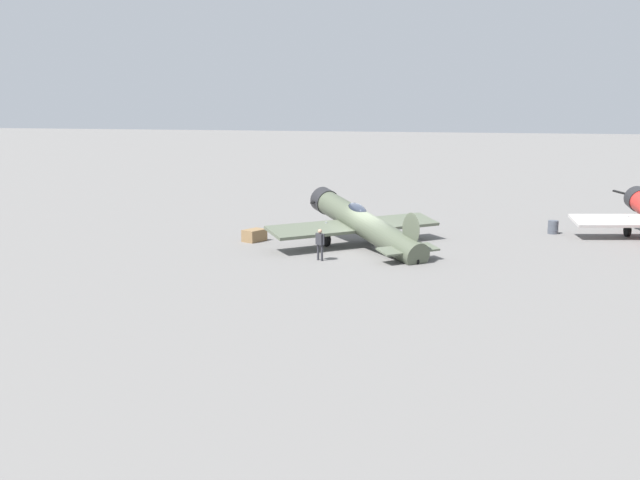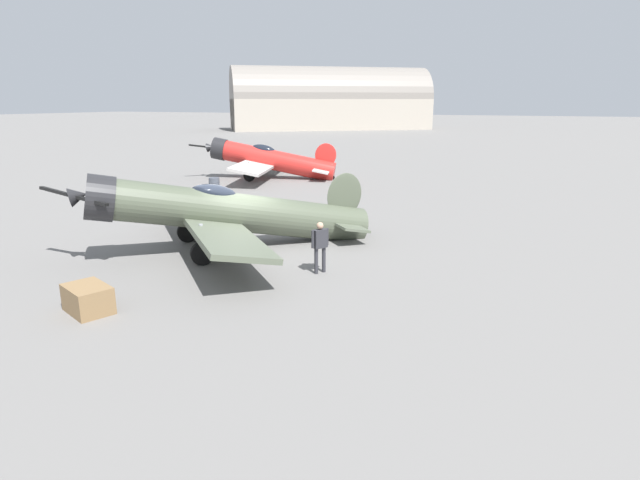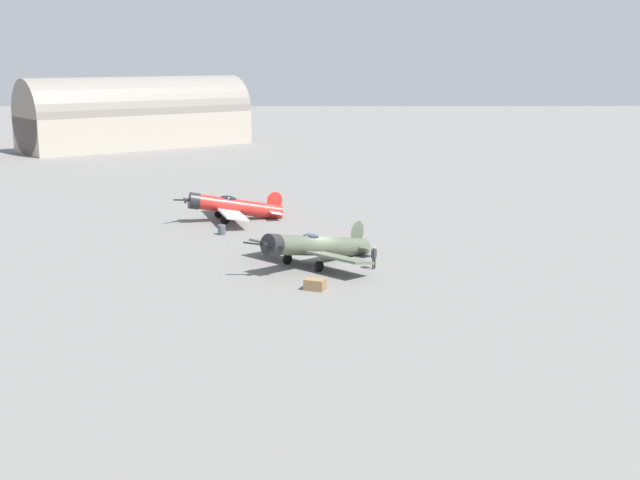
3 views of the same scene
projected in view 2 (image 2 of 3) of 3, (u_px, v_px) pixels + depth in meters
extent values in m
plane|color=slate|center=(243.00, 247.00, 19.96)|extent=(400.00, 400.00, 0.00)
cylinder|color=#4C5442|center=(242.00, 213.00, 19.61)|extent=(8.07, 8.34, 3.26)
cylinder|color=#232326|center=(100.00, 198.00, 17.60)|extent=(1.93, 1.92, 1.69)
cone|color=#232326|center=(78.00, 196.00, 17.33)|extent=(0.92, 0.92, 0.74)
cube|color=black|center=(73.00, 196.00, 17.27)|extent=(2.89, 0.21, 0.50)
ellipsoid|color=black|center=(214.00, 194.00, 19.04)|extent=(1.79, 1.82, 0.98)
cube|color=#565E4C|center=(210.00, 220.00, 19.21)|extent=(9.24, 8.97, 0.56)
ellipsoid|color=#4C5442|center=(344.00, 195.00, 21.07)|extent=(1.33, 1.39, 2.04)
cube|color=#565E4C|center=(340.00, 222.00, 21.28)|extent=(3.22, 3.15, 0.30)
cylinder|color=#999BA0|center=(201.00, 239.00, 17.61)|extent=(0.14, 0.14, 1.03)
cylinder|color=black|center=(202.00, 254.00, 17.74)|extent=(0.70, 0.72, 0.80)
cylinder|color=#999BA0|center=(187.00, 219.00, 20.50)|extent=(0.14, 0.14, 1.03)
cylinder|color=black|center=(188.00, 232.00, 20.63)|extent=(0.70, 0.72, 0.80)
cylinder|color=black|center=(357.00, 232.00, 21.70)|extent=(0.27, 0.27, 0.28)
cylinder|color=red|center=(276.00, 161.00, 37.37)|extent=(8.70, 3.87, 2.99)
cylinder|color=#232326|center=(220.00, 149.00, 37.66)|extent=(1.56, 1.80, 1.67)
cone|color=#232326|center=(211.00, 147.00, 37.70)|extent=(0.82, 0.80, 0.73)
cube|color=black|center=(209.00, 147.00, 37.72)|extent=(1.82, 2.47, 0.55)
ellipsoid|color=black|center=(264.00, 150.00, 37.28)|extent=(1.94, 1.25, 0.99)
cube|color=#BCB7B2|center=(262.00, 163.00, 37.55)|extent=(4.99, 10.57, 0.56)
ellipsoid|color=red|center=(326.00, 155.00, 36.84)|extent=(1.74, 0.63, 1.91)
cube|color=#BCB7B2|center=(323.00, 169.00, 37.12)|extent=(2.04, 3.57, 0.30)
cylinder|color=#999BA0|center=(249.00, 169.00, 36.12)|extent=(0.14, 0.14, 0.93)
cylinder|color=black|center=(249.00, 176.00, 36.24)|extent=(0.82, 0.42, 0.80)
cylinder|color=#999BA0|center=(260.00, 164.00, 39.21)|extent=(0.14, 0.14, 0.93)
cylinder|color=black|center=(260.00, 170.00, 39.32)|extent=(0.82, 0.42, 0.80)
cylinder|color=black|center=(333.00, 178.00, 37.19)|extent=(0.30, 0.18, 0.28)
cylinder|color=#2D2D33|center=(324.00, 259.00, 17.00)|extent=(0.12, 0.12, 0.85)
cylinder|color=#2D2D33|center=(316.00, 261.00, 16.84)|extent=(0.12, 0.12, 0.85)
cube|color=#2D2D33|center=(320.00, 239.00, 16.73)|extent=(0.43, 0.51, 0.60)
sphere|color=tan|center=(320.00, 226.00, 16.63)|extent=(0.22, 0.22, 0.22)
cylinder|color=#2D2D33|center=(327.00, 237.00, 16.89)|extent=(0.09, 0.09, 0.56)
cylinder|color=#2D2D33|center=(313.00, 239.00, 16.57)|extent=(0.09, 0.09, 0.56)
cube|color=olive|center=(88.00, 299.00, 13.78)|extent=(1.57, 1.34, 0.72)
cylinder|color=#474C56|center=(214.00, 185.00, 32.23)|extent=(0.65, 0.65, 0.85)
torus|color=#474C56|center=(214.00, 182.00, 32.18)|extent=(0.69, 0.69, 0.04)
torus|color=#474C56|center=(214.00, 187.00, 32.27)|extent=(0.69, 0.69, 0.04)
cube|color=#ADA393|center=(330.00, 114.00, 102.80)|extent=(37.67, 32.53, 5.73)
cylinder|color=slate|center=(330.00, 99.00, 102.06)|extent=(37.67, 32.53, 12.14)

